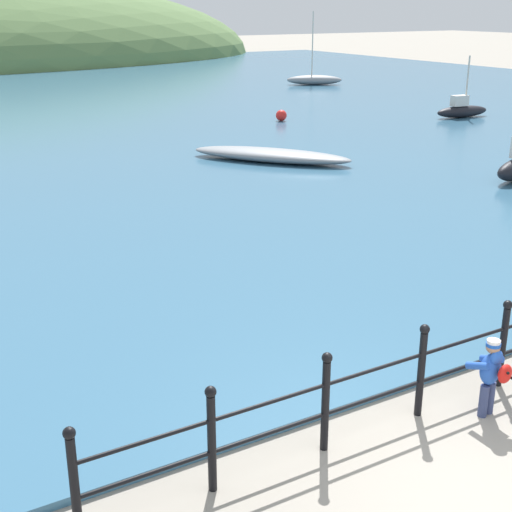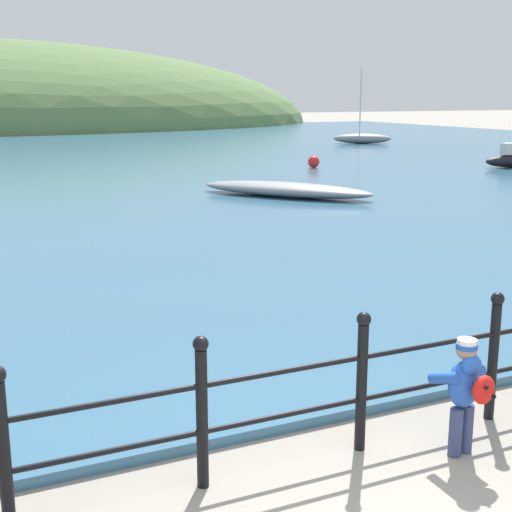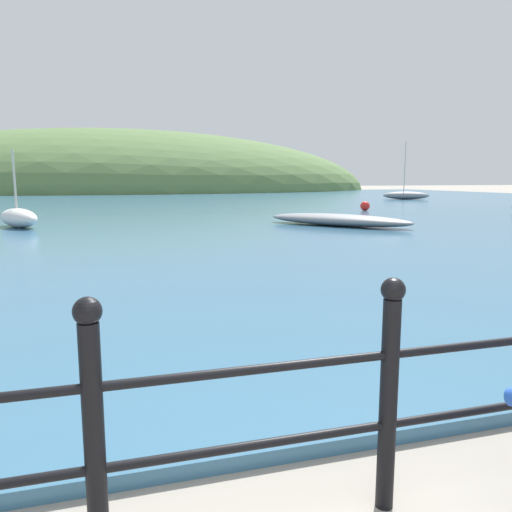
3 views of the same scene
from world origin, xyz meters
The scene contains 5 objects.
iron_railing centered at (0.53, 1.50, 0.64)m, with size 8.55×0.12×1.21m.
child_in_coat centered at (1.25, 1.07, 0.61)m, with size 0.42×0.55×1.00m.
boat_nearest_quay centered at (20.56, 32.41, 0.41)m, with size 3.40×2.54×4.25m.
boat_white_sailboat centered at (6.54, 14.69, 0.30)m, with size 4.19×4.84×0.39m.
mooring_buoy centered at (11.19, 21.41, 0.33)m, with size 0.46×0.46×0.46m, color red.
Camera 2 is at (-2.56, -3.13, 2.93)m, focal length 50.00 mm.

